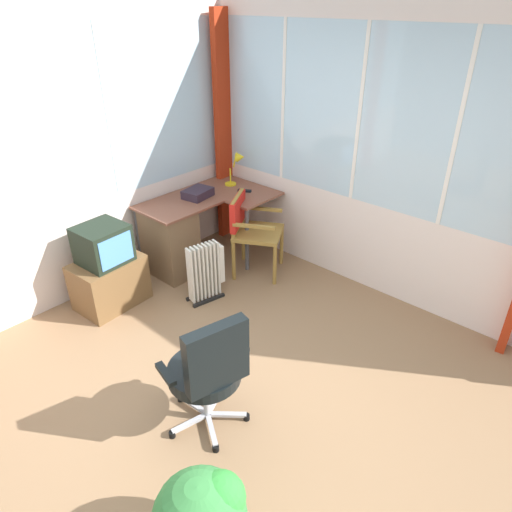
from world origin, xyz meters
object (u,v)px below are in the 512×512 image
at_px(tv_remote, 245,191).
at_px(office_chair, 209,368).
at_px(paper_tray, 198,193).
at_px(wooden_armchair, 248,223).
at_px(desk, 175,236).
at_px(space_heater, 206,272).
at_px(desk_lamp, 238,163).
at_px(tv_on_stand, 108,271).

distance_m(tv_remote, office_chair, 2.57).
bearing_deg(paper_tray, office_chair, -130.30).
bearing_deg(wooden_armchair, paper_tray, 105.54).
relative_size(desk, paper_tray, 4.65).
bearing_deg(tv_remote, desk, 133.53).
bearing_deg(space_heater, office_chair, -131.49).
xyz_separation_m(paper_tray, wooden_armchair, (0.16, -0.58, -0.23)).
distance_m(desk_lamp, wooden_armchair, 0.80).
bearing_deg(office_chair, tv_remote, 38.03).
relative_size(desk, tv_remote, 9.29).
xyz_separation_m(paper_tray, office_chair, (-1.56, -1.85, -0.26)).
height_order(office_chair, tv_on_stand, office_chair).
distance_m(tv_remote, space_heater, 1.13).
bearing_deg(wooden_armchair, office_chair, -143.79).
relative_size(desk, desk_lamp, 3.68).
xyz_separation_m(desk_lamp, space_heater, (-1.08, -0.60, -0.70)).
bearing_deg(desk_lamp, tv_on_stand, 178.95).
height_order(desk, wooden_armchair, wooden_armchair).
xyz_separation_m(wooden_armchair, tv_on_stand, (-1.36, 0.56, -0.20)).
relative_size(desk_lamp, tv_on_stand, 0.45).
height_order(desk, space_heater, desk).
distance_m(tv_remote, wooden_armchair, 0.47).
height_order(desk, office_chair, office_chair).
height_order(wooden_armchair, space_heater, wooden_armchair).
bearing_deg(wooden_armchair, space_heater, -174.36).
bearing_deg(office_chair, desk_lamp, 39.95).
distance_m(tv_remote, paper_tray, 0.53).
bearing_deg(desk_lamp, space_heater, -151.17).
xyz_separation_m(tv_on_stand, space_heater, (0.69, -0.63, -0.07)).
bearing_deg(desk, office_chair, -123.22).
relative_size(tv_remote, paper_tray, 0.50).
relative_size(office_chair, space_heater, 1.57).
bearing_deg(wooden_armchair, tv_remote, 47.12).
bearing_deg(wooden_armchair, desk_lamp, 51.87).
height_order(tv_remote, paper_tray, paper_tray).
bearing_deg(office_chair, wooden_armchair, 36.21).
distance_m(desk, space_heater, 0.68).
height_order(desk, tv_remote, tv_remote).
relative_size(desk, office_chair, 1.46).
distance_m(desk_lamp, office_chair, 2.83).
relative_size(wooden_armchair, office_chair, 0.92).
bearing_deg(desk, space_heater, -103.20).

